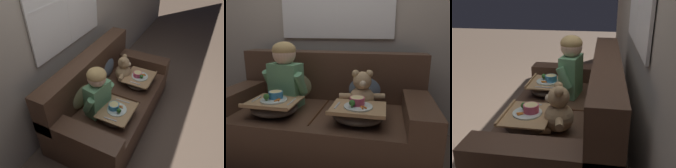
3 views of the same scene
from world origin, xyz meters
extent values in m
plane|color=brown|center=(0.00, 0.00, 0.00)|extent=(14.00, 14.00, 0.00)
cube|color=#A89E8E|center=(0.00, 0.61, 1.30)|extent=(8.00, 0.05, 2.60)
cube|color=#4C3323|center=(0.00, 0.00, 0.21)|extent=(1.85, 0.94, 0.42)
cube|color=#4C3323|center=(0.00, 0.36, 0.65)|extent=(1.85, 0.22, 0.48)
cube|color=#4C3323|center=(-0.82, 0.00, 0.50)|extent=(0.22, 0.94, 0.16)
cube|color=#4C3323|center=(0.82, 0.00, 0.50)|extent=(0.22, 0.94, 0.16)
cube|color=#32190A|center=(0.00, -0.02, 0.42)|extent=(0.01, 0.68, 0.01)
ellipsoid|color=tan|center=(-0.35, 0.28, 0.60)|extent=(0.38, 0.19, 0.40)
ellipsoid|color=slate|center=(0.35, 0.28, 0.60)|extent=(0.36, 0.17, 0.37)
cube|color=#66A370|center=(-0.35, 0.03, 0.61)|extent=(0.32, 0.21, 0.40)
sphere|color=beige|center=(-0.35, 0.03, 0.90)|extent=(0.21, 0.21, 0.21)
ellipsoid|color=tan|center=(-0.35, 0.03, 0.94)|extent=(0.21, 0.21, 0.14)
cylinder|color=#66A370|center=(-0.52, 0.04, 0.64)|extent=(0.10, 0.17, 0.22)
cylinder|color=#66A370|center=(-0.19, -0.02, 0.64)|extent=(0.10, 0.17, 0.22)
sphere|color=tan|center=(0.35, 0.03, 0.53)|extent=(0.22, 0.22, 0.22)
sphere|color=tan|center=(0.35, 0.03, 0.69)|extent=(0.16, 0.16, 0.16)
sphere|color=tan|center=(0.30, 0.02, 0.75)|extent=(0.07, 0.07, 0.07)
sphere|color=tan|center=(0.41, 0.04, 0.75)|extent=(0.07, 0.07, 0.07)
sphere|color=beige|center=(0.37, -0.04, 0.68)|extent=(0.06, 0.06, 0.06)
sphere|color=black|center=(0.37, -0.06, 0.68)|extent=(0.02, 0.02, 0.02)
cylinder|color=tan|center=(0.21, 0.00, 0.55)|extent=(0.12, 0.08, 0.06)
cylinder|color=tan|center=(0.49, 0.06, 0.55)|extent=(0.12, 0.08, 0.06)
cylinder|color=tan|center=(0.32, -0.09, 0.44)|extent=(0.08, 0.11, 0.06)
cylinder|color=tan|center=(0.42, -0.07, 0.44)|extent=(0.08, 0.11, 0.06)
ellipsoid|color=#473D33|center=(-0.35, -0.21, 0.47)|extent=(0.39, 0.34, 0.11)
cube|color=tan|center=(-0.35, -0.21, 0.53)|extent=(0.41, 0.36, 0.01)
cube|color=tan|center=(-0.35, -0.38, 0.54)|extent=(0.41, 0.02, 0.02)
cylinder|color=silver|center=(-0.35, -0.21, 0.54)|extent=(0.22, 0.22, 0.01)
cylinder|color=#3889C1|center=(-0.35, -0.17, 0.58)|extent=(0.12, 0.12, 0.06)
cylinder|color=#E5D189|center=(-0.35, -0.17, 0.60)|extent=(0.10, 0.10, 0.01)
sphere|color=#38702D|center=(-0.39, -0.25, 0.58)|extent=(0.05, 0.05, 0.05)
cylinder|color=#7A9E56|center=(-0.39, -0.25, 0.56)|extent=(0.02, 0.02, 0.02)
cylinder|color=orange|center=(-0.31, -0.24, 0.55)|extent=(0.02, 0.06, 0.01)
cylinder|color=orange|center=(-0.29, -0.23, 0.55)|extent=(0.03, 0.05, 0.01)
cube|color=silver|center=(-0.51, -0.21, 0.54)|extent=(0.02, 0.14, 0.01)
cube|color=silver|center=(-0.19, -0.21, 0.54)|extent=(0.01, 0.17, 0.01)
ellipsoid|color=#473D33|center=(0.35, -0.21, 0.47)|extent=(0.40, 0.34, 0.11)
cube|color=tan|center=(0.35, -0.21, 0.53)|extent=(0.42, 0.35, 0.01)
cube|color=tan|center=(0.35, -0.38, 0.54)|extent=(0.42, 0.02, 0.02)
cylinder|color=silver|center=(0.35, -0.21, 0.54)|extent=(0.22, 0.22, 0.01)
cylinder|color=#D64C70|center=(0.34, -0.18, 0.58)|extent=(0.12, 0.12, 0.06)
cylinder|color=#E5D189|center=(0.34, -0.18, 0.60)|extent=(0.10, 0.10, 0.01)
sphere|color=#38702D|center=(0.31, -0.25, 0.58)|extent=(0.05, 0.05, 0.05)
cylinder|color=#7A9E56|center=(0.31, -0.25, 0.56)|extent=(0.02, 0.02, 0.02)
cylinder|color=orange|center=(0.39, -0.26, 0.55)|extent=(0.03, 0.05, 0.01)
cylinder|color=orange|center=(0.40, -0.25, 0.55)|extent=(0.04, 0.04, 0.01)
cube|color=silver|center=(0.19, -0.21, 0.54)|extent=(0.02, 0.14, 0.01)
camera|label=1|loc=(-1.93, -0.94, 2.23)|focal=35.00mm
camera|label=2|loc=(0.55, -1.77, 1.12)|focal=35.00mm
camera|label=3|loc=(2.05, 0.33, 1.43)|focal=42.00mm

